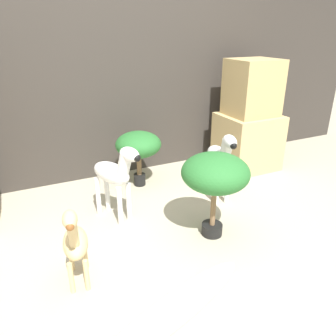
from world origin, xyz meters
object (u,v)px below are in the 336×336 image
zebra_right (220,157)px  zebra_left (115,173)px  surfboard (174,309)px  giraffe_figurine (75,241)px  potted_palm_front (215,175)px  potted_palm_back (138,146)px

zebra_right → zebra_left: same height
zebra_left → surfboard: 1.11m
zebra_left → giraffe_figurine: (-0.43, -0.61, -0.10)m
potted_palm_front → potted_palm_back: bearing=100.4°
zebra_right → giraffe_figurine: bearing=-158.0°
potted_palm_front → zebra_left: bearing=137.7°
zebra_left → potted_palm_front: (0.56, -0.51, 0.09)m
zebra_right → potted_palm_front: zebra_right is taller
zebra_left → potted_palm_front: size_ratio=1.02×
zebra_left → surfboard: zebra_left is taller
potted_palm_back → potted_palm_front: bearing=-79.6°
zebra_left → surfboard: bearing=-90.8°
giraffe_figurine → potted_palm_front: bearing=5.4°
potted_palm_back → giraffe_figurine: bearing=-126.1°
zebra_right → zebra_left: 0.92m
giraffe_figurine → potted_palm_back: (0.81, 1.11, 0.10)m
zebra_right → potted_palm_back: bearing=133.5°
giraffe_figurine → surfboard: giraffe_figurine is taller
giraffe_figurine → potted_palm_back: bearing=53.9°
giraffe_figurine → potted_palm_back: size_ratio=1.11×
zebra_left → giraffe_figurine: size_ratio=1.09×
surfboard → giraffe_figurine: bearing=133.7°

